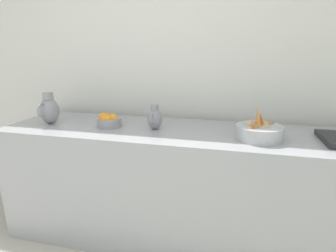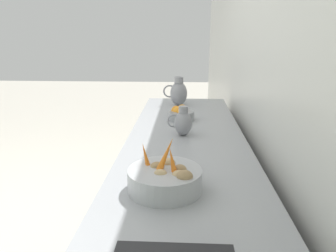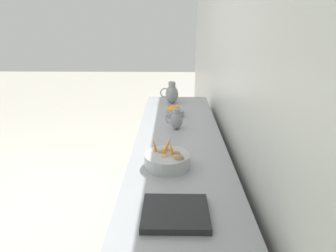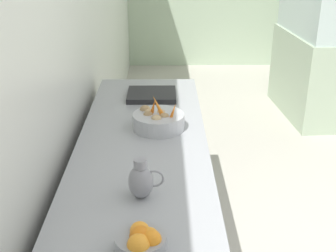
{
  "view_description": "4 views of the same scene",
  "coord_description": "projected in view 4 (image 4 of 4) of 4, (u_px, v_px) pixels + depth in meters",
  "views": [
    {
      "loc": [
        0.4,
        0.59,
        1.46
      ],
      "look_at": [
        -1.33,
        0.17,
        0.98
      ],
      "focal_mm": 28.46,
      "sensor_mm": 36.0,
      "label": 1
    },
    {
      "loc": [
        -1.46,
        1.97,
        1.54
      ],
      "look_at": [
        -1.37,
        0.23,
        1.03
      ],
      "focal_mm": 34.17,
      "sensor_mm": 36.0,
      "label": 2
    },
    {
      "loc": [
        -1.42,
        2.61,
        1.87
      ],
      "look_at": [
        -1.38,
        0.25,
        1.02
      ],
      "focal_mm": 32.32,
      "sensor_mm": 36.0,
      "label": 3
    },
    {
      "loc": [
        -1.35,
        -1.64,
        1.99
      ],
      "look_at": [
        -1.33,
        0.37,
        1.11
      ],
      "focal_mm": 47.48,
      "sensor_mm": 36.0,
      "label": 4
    }
  ],
  "objects": [
    {
      "name": "counter_sink_basin",
      "position": [
        152.0,
        95.0,
        3.13
      ],
      "size": [
        0.34,
        0.3,
        0.04
      ],
      "primitive_type": "cube",
      "color": "#232326",
      "rests_on": "prep_counter"
    },
    {
      "name": "tile_wall_left",
      "position": [
        54.0,
        29.0,
        2.42
      ],
      "size": [
        0.1,
        9.56,
        3.0
      ],
      "primitive_type": "cube",
      "color": "silver",
      "rests_on": "ground_plane"
    },
    {
      "name": "metal_pitcher_short",
      "position": [
        141.0,
        180.0,
        1.93
      ],
      "size": [
        0.16,
        0.11,
        0.19
      ],
      "color": "gray",
      "rests_on": "prep_counter"
    },
    {
      "name": "orange_bowl",
      "position": [
        142.0,
        241.0,
        1.61
      ],
      "size": [
        0.19,
        0.19,
        0.11
      ],
      "color": "gray",
      "rests_on": "prep_counter"
    },
    {
      "name": "vegetable_colander",
      "position": [
        158.0,
        121.0,
        2.62
      ],
      "size": [
        0.31,
        0.31,
        0.22
      ],
      "color": "#ADAFB5",
      "rests_on": "prep_counter"
    },
    {
      "name": "prep_counter",
      "position": [
        142.0,
        242.0,
        2.39
      ],
      "size": [
        0.73,
        2.86,
        0.91
      ],
      "primitive_type": "cube",
      "color": "#9EA0A5",
      "rests_on": "ground_plane"
    }
  ]
}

